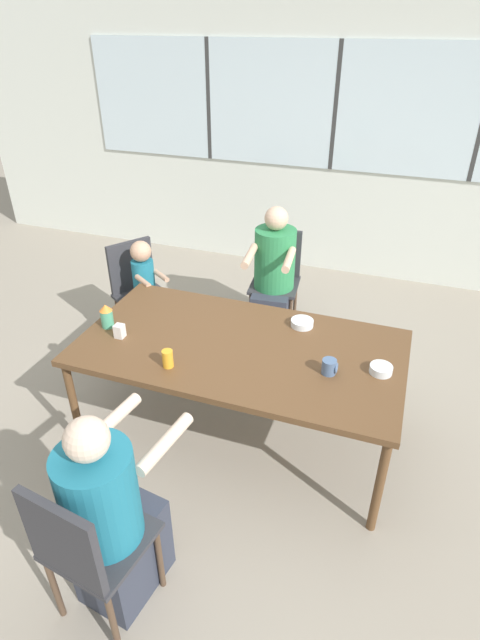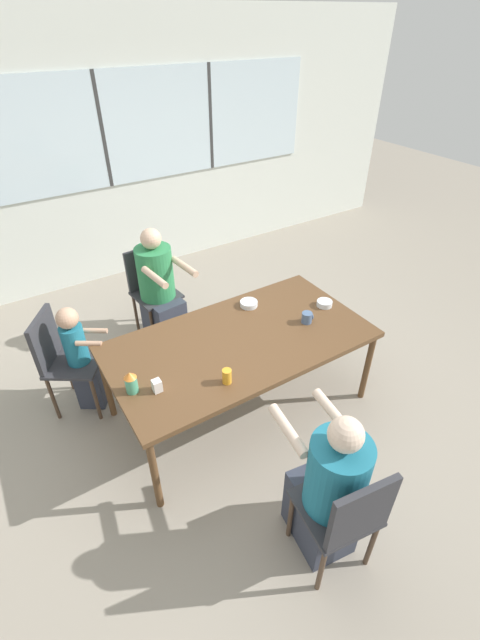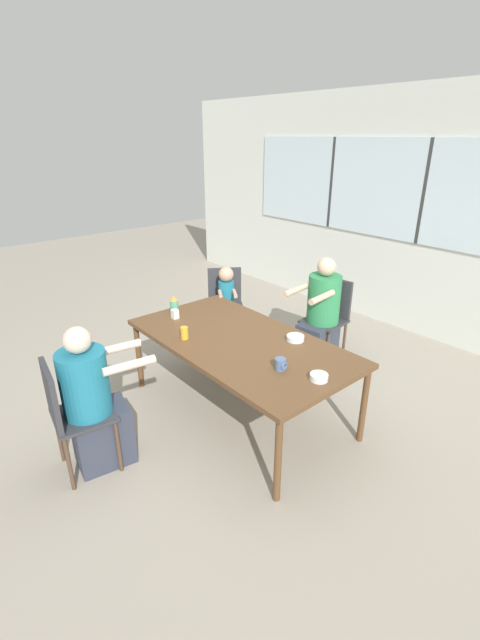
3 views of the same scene
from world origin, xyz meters
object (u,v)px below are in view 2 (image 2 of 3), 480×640
at_px(chair_for_toddler, 61,354).
at_px(milk_carton_small, 157,386).
at_px(chair_for_man_blue_shirt, 151,284).
at_px(juice_glass, 227,376).
at_px(chair_for_woman_green_shirt, 347,514).
at_px(person_man_blue_shirt, 160,293).
at_px(coffee_mug, 307,317).
at_px(sippy_cup, 131,382).
at_px(person_woman_green_shirt, 328,491).
at_px(bowl_white_shallow, 324,303).
at_px(person_toddler, 82,361).
at_px(bowl_cereal, 249,304).

distance_m(chair_for_toddler, milk_carton_small, 1.05).
height_order(chair_for_man_blue_shirt, juice_glass, chair_for_man_blue_shirt).
xyz_separation_m(chair_for_woman_green_shirt, milk_carton_small, (-0.53, 1.22, 0.21)).
relative_size(chair_for_man_blue_shirt, person_man_blue_shirt, 0.76).
distance_m(chair_for_woman_green_shirt, coffee_mug, 1.51).
bearing_deg(coffee_mug, juice_glass, -164.54).
xyz_separation_m(coffee_mug, sippy_cup, (-1.44, 0.01, 0.04)).
relative_size(person_woman_green_shirt, milk_carton_small, 12.91).
xyz_separation_m(person_woman_green_shirt, bowl_white_shallow, (1.02, 1.22, 0.23)).
bearing_deg(person_toddler, person_man_blue_shirt, 154.17).
bearing_deg(chair_for_toddler, bowl_cereal, 107.29).
distance_m(chair_for_woman_green_shirt, sippy_cup, 1.48).
relative_size(chair_for_toddler, bowl_cereal, 6.07).
bearing_deg(chair_for_man_blue_shirt, person_woman_green_shirt, 83.08).
distance_m(bowl_white_shallow, bowl_cereal, 0.63).
distance_m(chair_for_man_blue_shirt, chair_for_toddler, 1.18).
bearing_deg(chair_for_toddler, chair_for_woman_green_shirt, 57.61).
xyz_separation_m(person_toddler, bowl_white_shallow, (1.88, -0.68, 0.26)).
distance_m(person_woman_green_shirt, person_man_blue_shirt, 2.44).
bearing_deg(bowl_cereal, chair_for_toddler, 163.76).
bearing_deg(person_toddler, sippy_cup, 45.45).
xyz_separation_m(person_woman_green_shirt, sippy_cup, (-0.70, 1.13, 0.29)).
height_order(person_woman_green_shirt, bowl_cereal, person_woman_green_shirt).
height_order(chair_for_toddler, bowl_cereal, chair_for_toddler).
distance_m(chair_for_man_blue_shirt, coffee_mug, 1.66).
xyz_separation_m(person_man_blue_shirt, milk_carton_small, (-0.60, -1.39, 0.23)).
xyz_separation_m(bowl_white_shallow, bowl_cereal, (-0.53, 0.34, -0.00)).
distance_m(person_woman_green_shirt, sippy_cup, 1.36).
distance_m(chair_for_toddler, person_woman_green_shirt, 2.22).
bearing_deg(juice_glass, chair_for_man_blue_shirt, 84.75).
height_order(person_toddler, juice_glass, person_toddler).
bearing_deg(bowl_white_shallow, chair_for_toddler, 159.10).
bearing_deg(bowl_cereal, coffee_mug, -59.34).
xyz_separation_m(chair_for_toddler, person_woman_green_shirt, (0.99, -1.99, -0.03)).
xyz_separation_m(chair_for_man_blue_shirt, juice_glass, (-0.16, -1.73, 0.22)).
height_order(juice_glass, milk_carton_small, juice_glass).
xyz_separation_m(juice_glass, milk_carton_small, (-0.42, 0.17, -0.01)).
height_order(person_man_blue_shirt, coffee_mug, person_man_blue_shirt).
height_order(coffee_mug, sippy_cup, sippy_cup).
bearing_deg(milk_carton_small, person_toddler, 109.44).
bearing_deg(milk_carton_small, coffee_mug, 3.07).
distance_m(chair_for_woman_green_shirt, bowl_cereal, 1.81).
distance_m(chair_for_toddler, coffee_mug, 1.95).
distance_m(juice_glass, bowl_white_shallow, 1.21).
relative_size(chair_for_man_blue_shirt, person_toddler, 0.92).
height_order(chair_for_woman_green_shirt, person_toddler, person_toddler).
bearing_deg(person_man_blue_shirt, person_woman_green_shirt, 82.60).
bearing_deg(sippy_cup, person_man_blue_shirt, 60.54).
xyz_separation_m(juice_glass, bowl_white_shallow, (1.16, 0.35, -0.03)).
distance_m(person_woman_green_shirt, person_toddler, 2.09).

